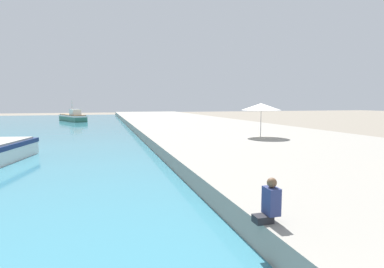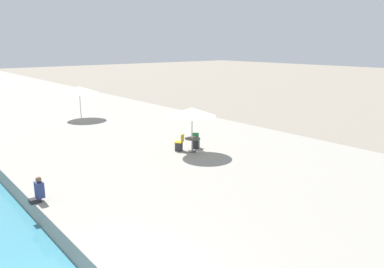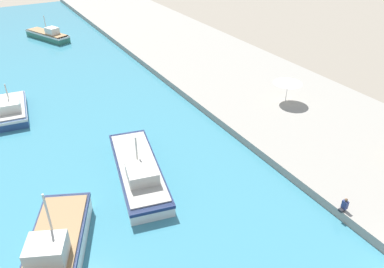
{
  "view_description": "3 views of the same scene",
  "coord_description": "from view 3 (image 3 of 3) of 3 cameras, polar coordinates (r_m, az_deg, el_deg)",
  "views": [
    {
      "loc": [
        -3.05,
        0.48,
        3.21
      ],
      "look_at": [
        1.5,
        15.82,
        1.52
      ],
      "focal_mm": 28.0,
      "sensor_mm": 36.0,
      "label": 1
    },
    {
      "loc": [
        -3.53,
        -7.39,
        6.27
      ],
      "look_at": [
        8.47,
        7.13,
        1.72
      ],
      "focal_mm": 35.0,
      "sensor_mm": 36.0,
      "label": 2
    },
    {
      "loc": [
        -17.22,
        -4.94,
        17.41
      ],
      "look_at": [
        -4.0,
        18.0,
        1.32
      ],
      "focal_mm": 35.0,
      "sensor_mm": 36.0,
      "label": 3
    }
  ],
  "objects": [
    {
      "name": "quay_promenade",
      "position": [
        51.83,
        1.03,
        12.08
      ],
      "size": [
        16.0,
        90.0,
        0.72
      ],
      "color": "gray",
      "rests_on": "ground_plane"
    },
    {
      "name": "cafe_umbrella_white",
      "position": [
        38.01,
        14.46,
        7.84
      ],
      "size": [
        2.82,
        2.82,
        2.44
      ],
      "color": "#B7B7B7",
      "rests_on": "quay_promenade"
    },
    {
      "name": "fishing_boat_mid",
      "position": [
        28.11,
        -8.13,
        -5.48
      ],
      "size": [
        5.03,
        10.48,
        3.46
      ],
      "rotation": [
        0.0,
        0.0,
        -0.21
      ],
      "color": "silver",
      "rests_on": "water_basin"
    },
    {
      "name": "person_at_quay",
      "position": [
        26.17,
        22.2,
        -10.01
      ],
      "size": [
        0.51,
        0.36,
        0.94
      ],
      "color": "#232328",
      "rests_on": "quay_promenade"
    },
    {
      "name": "fishing_boat_distant",
      "position": [
        62.91,
        -21.1,
        13.92
      ],
      "size": [
        5.2,
        8.45,
        3.57
      ],
      "rotation": [
        0.0,
        0.0,
        0.41
      ],
      "color": "#33705B",
      "rests_on": "water_basin"
    },
    {
      "name": "fishing_boat_near",
      "position": [
        23.36,
        -20.03,
        -15.95
      ],
      "size": [
        5.92,
        8.54,
        4.71
      ],
      "rotation": [
        0.0,
        0.0,
        -0.42
      ],
      "color": "white",
      "rests_on": "water_basin"
    },
    {
      "name": "fishing_boat_far",
      "position": [
        40.2,
        -25.8,
        3.41
      ],
      "size": [
        3.54,
        6.99,
        3.24
      ],
      "rotation": [
        0.0,
        0.0,
        -0.12
      ],
      "color": "navy",
      "rests_on": "water_basin"
    }
  ]
}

